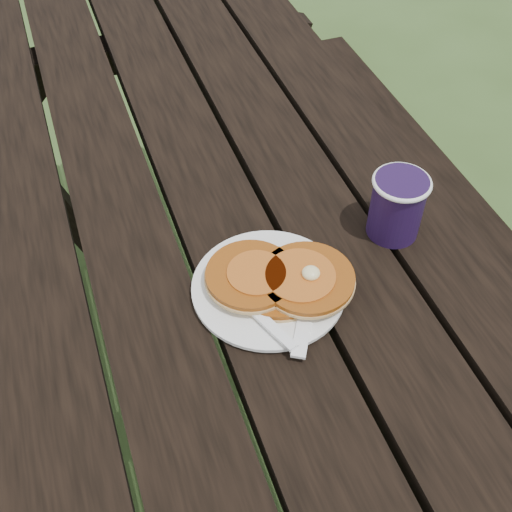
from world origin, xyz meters
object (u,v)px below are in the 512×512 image
object	(u,v)px
picnic_table	(222,334)
pancake_stack	(281,279)
coffee_cup	(397,203)
plate	(269,288)

from	to	relation	value
picnic_table	pancake_stack	xyz separation A→B (m)	(0.04, -0.22, 0.41)
picnic_table	pancake_stack	bearing A→B (deg)	-80.79
picnic_table	coffee_cup	distance (m)	0.53
plate	coffee_cup	xyz separation A→B (m)	(0.22, 0.05, 0.05)
picnic_table	coffee_cup	bearing A→B (deg)	-33.90
plate	pancake_stack	xyz separation A→B (m)	(0.02, -0.00, 0.02)
plate	pancake_stack	size ratio (longest dim) A/B	1.05
picnic_table	coffee_cup	xyz separation A→B (m)	(0.24, -0.16, 0.44)
picnic_table	pancake_stack	size ratio (longest dim) A/B	8.77
pancake_stack	coffee_cup	bearing A→B (deg)	14.30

